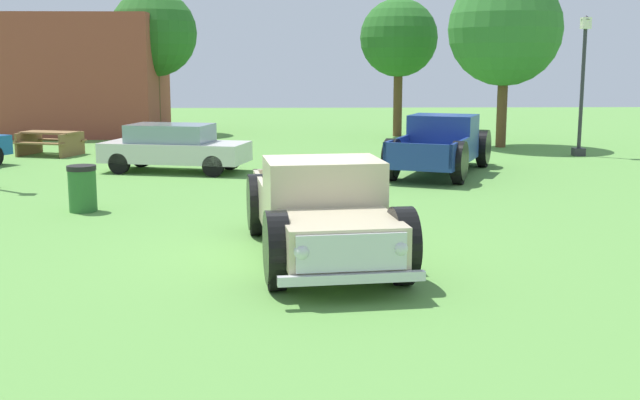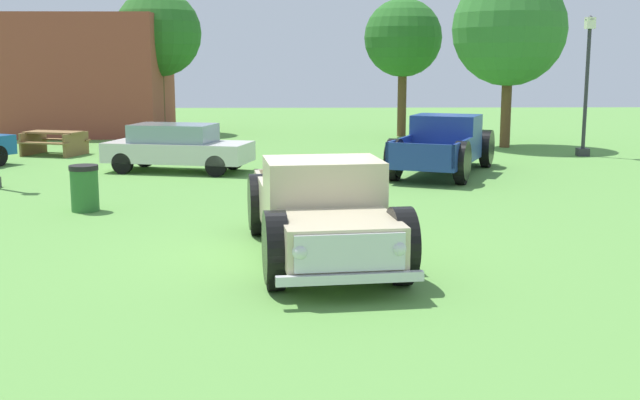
{
  "view_description": "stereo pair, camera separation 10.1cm",
  "coord_description": "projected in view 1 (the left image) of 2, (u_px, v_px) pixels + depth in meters",
  "views": [
    {
      "loc": [
        -0.22,
        -12.33,
        3.04
      ],
      "look_at": [
        0.18,
        -0.25,
        0.9
      ],
      "focal_mm": 44.14,
      "sensor_mm": 36.0,
      "label": 1
    },
    {
      "loc": [
        -0.11,
        -12.33,
        3.04
      ],
      "look_at": [
        0.18,
        -0.25,
        0.9
      ],
      "focal_mm": 44.14,
      "sensor_mm": 36.0,
      "label": 2
    }
  ],
  "objects": [
    {
      "name": "lamp_post_far",
      "position": [
        582.0,
        83.0,
        25.23
      ],
      "size": [
        0.36,
        0.36,
        4.48
      ],
      "color": "#2D2D33",
      "rests_on": "ground_plane"
    },
    {
      "name": "oak_tree_center",
      "position": [
        154.0,
        34.0,
        32.7
      ],
      "size": [
        3.6,
        3.6,
        5.99
      ],
      "color": "brown",
      "rests_on": "ground_plane"
    },
    {
      "name": "brick_pavilion",
      "position": [
        79.0,
        75.0,
        33.0
      ],
      "size": [
        6.75,
        5.54,
        4.91
      ],
      "color": "brown",
      "rests_on": "ground_plane"
    },
    {
      "name": "pickup_truck_behind_left",
      "position": [
        443.0,
        145.0,
        21.76
      ],
      "size": [
        3.72,
        5.49,
        1.59
      ],
      "color": "navy",
      "rests_on": "ground_plane"
    },
    {
      "name": "trash_can",
      "position": [
        82.0,
        188.0,
        16.04
      ],
      "size": [
        0.59,
        0.59,
        0.95
      ],
      "color": "#2D6B2D",
      "rests_on": "ground_plane"
    },
    {
      "name": "oak_tree_east",
      "position": [
        399.0,
        38.0,
        31.63
      ],
      "size": [
        3.13,
        3.13,
        5.53
      ],
      "color": "brown",
      "rests_on": "ground_plane"
    },
    {
      "name": "oak_tree_west",
      "position": [
        505.0,
        29.0,
        27.49
      ],
      "size": [
        3.98,
        3.98,
        6.15
      ],
      "color": "brown",
      "rests_on": "ground_plane"
    },
    {
      "name": "ground_plane",
      "position": [
        309.0,
        252.0,
        12.67
      ],
      "size": [
        80.0,
        80.0,
        0.0
      ],
      "primitive_type": "plane",
      "color": "#5B9342"
    },
    {
      "name": "pickup_truck_foreground",
      "position": [
        324.0,
        214.0,
        11.93
      ],
      "size": [
        2.56,
        5.36,
        1.58
      ],
      "color": "#C6B793",
      "rests_on": "ground_plane"
    },
    {
      "name": "picnic_table",
      "position": [
        50.0,
        140.0,
        25.64
      ],
      "size": [
        2.15,
        1.93,
        0.78
      ],
      "color": "olive",
      "rests_on": "ground_plane"
    },
    {
      "name": "sedan_distant_b",
      "position": [
        174.0,
        147.0,
        21.78
      ],
      "size": [
        4.23,
        2.5,
        1.32
      ],
      "color": "silver",
      "rests_on": "ground_plane"
    }
  ]
}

